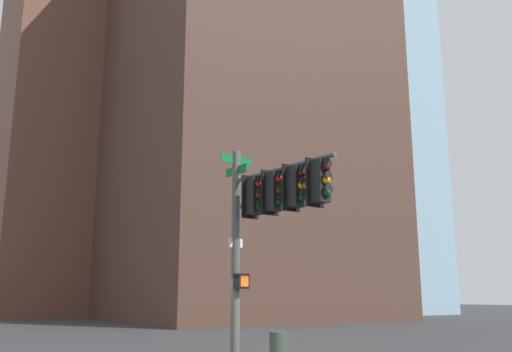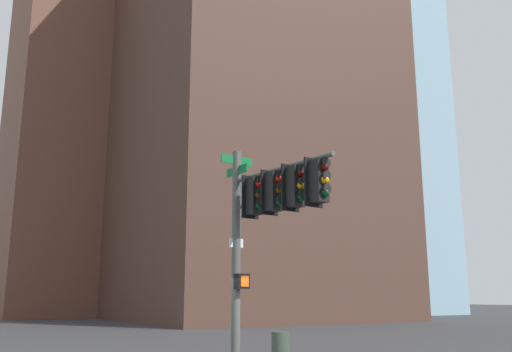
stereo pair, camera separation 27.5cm
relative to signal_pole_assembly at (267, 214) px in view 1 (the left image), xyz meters
name	(u,v)px [view 1 (the left image)]	position (x,y,z in m)	size (l,w,h in m)	color
signal_pole_assembly	(267,214)	(0.00, 0.00, 0.00)	(4.29, 1.14, 6.05)	#4C514C
litter_bin	(278,348)	(-2.91, 2.31, -3.65)	(0.56, 0.56, 0.95)	#384738
building_brick_nearside	(244,104)	(-30.39, 17.32, 15.48)	(20.60, 21.58, 39.20)	#4C3328
building_brick_midblock	(73,90)	(-49.36, 5.84, 20.70)	(19.38, 14.31, 49.63)	brown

